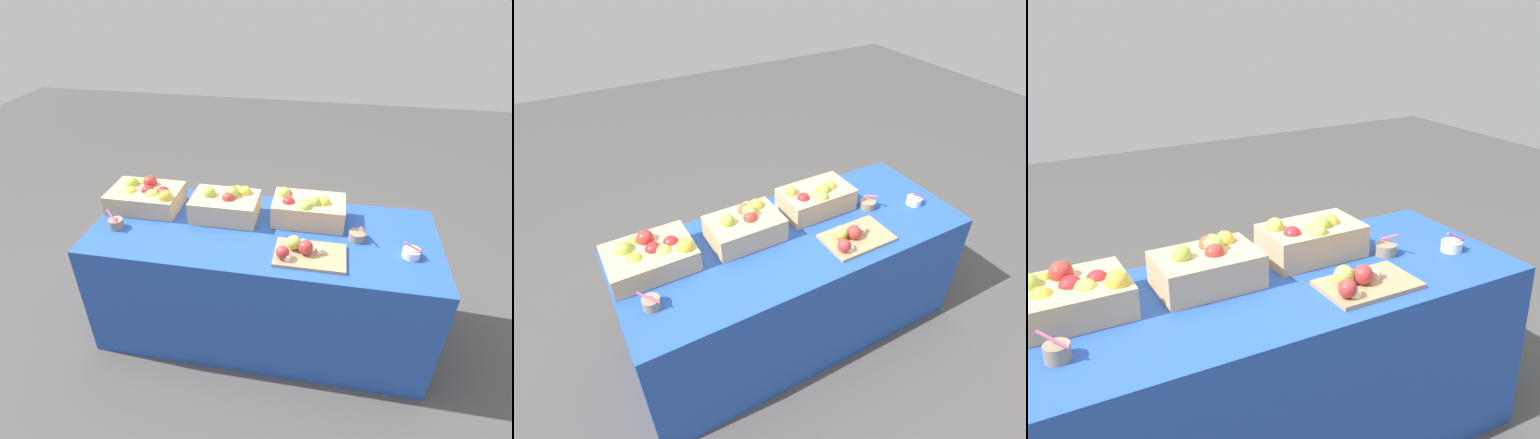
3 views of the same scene
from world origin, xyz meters
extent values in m
cube|color=#234CAD|center=(0.00, 0.00, 0.37)|extent=(1.90, 0.76, 0.74)
cube|color=tan|center=(-0.73, 0.13, 0.80)|extent=(0.42, 0.29, 0.12)
sphere|color=#99B742|center=(-0.78, 0.22, 0.83)|extent=(0.08, 0.08, 0.08)
sphere|color=gold|center=(-0.80, 0.10, 0.84)|extent=(0.08, 0.08, 0.08)
sphere|color=red|center=(-0.62, 0.13, 0.84)|extent=(0.08, 0.08, 0.08)
sphere|color=red|center=(-0.71, 0.12, 0.85)|extent=(0.08, 0.08, 0.08)
sphere|color=#B2C64C|center=(-0.67, 0.08, 0.84)|extent=(0.08, 0.08, 0.08)
sphere|color=gold|center=(-0.57, 0.05, 0.86)|extent=(0.08, 0.08, 0.08)
sphere|color=#99B742|center=(-0.83, 0.18, 0.86)|extent=(0.08, 0.08, 0.08)
sphere|color=#B2332D|center=(-0.72, 0.20, 0.87)|extent=(0.08, 0.08, 0.08)
cube|color=tan|center=(-0.24, 0.10, 0.81)|extent=(0.38, 0.25, 0.13)
sphere|color=gold|center=(-0.19, 0.17, 0.87)|extent=(0.07, 0.07, 0.07)
sphere|color=#B2C64C|center=(-0.20, 0.12, 0.89)|extent=(0.07, 0.07, 0.07)
sphere|color=#D14C33|center=(-0.20, 0.16, 0.88)|extent=(0.07, 0.07, 0.07)
sphere|color=#99B742|center=(-0.18, 0.18, 0.87)|extent=(0.07, 0.07, 0.07)
sphere|color=gold|center=(-0.13, 0.17, 0.88)|extent=(0.07, 0.07, 0.07)
sphere|color=#99B742|center=(-0.33, 0.11, 0.88)|extent=(0.07, 0.07, 0.07)
sphere|color=#B2332D|center=(-0.21, 0.09, 0.87)|extent=(0.07, 0.07, 0.07)
cube|color=tan|center=(0.24, 0.15, 0.81)|extent=(0.40, 0.25, 0.13)
sphere|color=#B2C64C|center=(0.09, 0.19, 0.88)|extent=(0.07, 0.07, 0.07)
sphere|color=gold|center=(0.32, 0.13, 0.87)|extent=(0.07, 0.07, 0.07)
sphere|color=gold|center=(0.27, 0.14, 0.86)|extent=(0.07, 0.07, 0.07)
sphere|color=red|center=(0.13, 0.11, 0.87)|extent=(0.07, 0.07, 0.07)
sphere|color=#99B742|center=(0.21, 0.10, 0.86)|extent=(0.07, 0.07, 0.07)
sphere|color=#99B742|center=(0.27, 0.12, 0.88)|extent=(0.07, 0.07, 0.07)
sphere|color=red|center=(0.10, 0.20, 0.87)|extent=(0.07, 0.07, 0.07)
sphere|color=#99B742|center=(0.22, 0.09, 0.85)|extent=(0.07, 0.07, 0.07)
sphere|color=#B2C64C|center=(0.22, 0.06, 0.87)|extent=(0.07, 0.07, 0.07)
cube|color=tan|center=(0.28, -0.19, 0.75)|extent=(0.36, 0.23, 0.02)
sphere|color=#B2C64C|center=(0.19, -0.16, 0.80)|extent=(0.07, 0.07, 0.07)
cube|color=beige|center=(0.32, -0.18, 0.77)|extent=(0.05, 0.05, 0.03)
sphere|color=#B2332D|center=(0.25, -0.19, 0.80)|extent=(0.07, 0.07, 0.07)
cube|color=beige|center=(0.17, -0.26, 0.77)|extent=(0.04, 0.04, 0.03)
sphere|color=#B2332D|center=(0.14, -0.25, 0.79)|extent=(0.07, 0.07, 0.07)
cube|color=beige|center=(0.23, -0.12, 0.77)|extent=(0.04, 0.04, 0.03)
cylinder|color=gray|center=(0.51, 0.01, 0.76)|extent=(0.09, 0.09, 0.05)
cylinder|color=#EA598C|center=(0.53, 0.01, 0.81)|extent=(0.01, 0.10, 0.06)
cylinder|color=gray|center=(-0.80, -0.12, 0.77)|extent=(0.08, 0.08, 0.05)
cylinder|color=#EA598C|center=(-0.81, -0.13, 0.82)|extent=(0.08, 0.06, 0.06)
cylinder|color=silver|center=(0.77, -0.10, 0.76)|extent=(0.09, 0.09, 0.04)
cylinder|color=#EA598C|center=(0.77, -0.11, 0.81)|extent=(0.10, 0.01, 0.06)
camera|label=1|loc=(0.30, -1.84, 2.00)|focal=28.56mm
camera|label=2|loc=(-0.96, -1.45, 2.15)|focal=29.33mm
camera|label=3|loc=(-0.97, -1.78, 1.77)|focal=42.56mm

